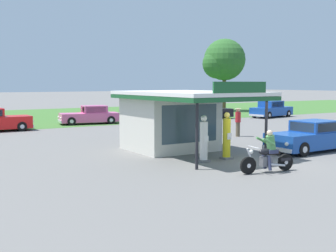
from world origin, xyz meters
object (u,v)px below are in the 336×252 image
object	(u,v)px
parked_car_second_row_spare	(163,116)
parked_car_back_row_left	(271,110)
parked_car_back_row_centre	(204,111)
featured_classic_sedan	(312,137)
parked_car_back_row_far_left	(90,116)
bystander_chatting_near_pumps	(238,121)
gas_pump_offside	(227,138)
gas_pump_nearside	(204,141)
motorcycle_with_rider	(268,155)

from	to	relation	value
parked_car_second_row_spare	parked_car_back_row_left	bearing A→B (deg)	4.26
parked_car_back_row_centre	parked_car_second_row_spare	bearing A→B (deg)	-155.70
featured_classic_sedan	parked_car_back_row_centre	xyz separation A→B (m)	(6.89, 17.92, 0.02)
parked_car_back_row_far_left	parked_car_back_row_left	xyz separation A→B (m)	(17.56, -2.92, 0.06)
parked_car_back_row_left	bystander_chatting_near_pumps	bearing A→B (deg)	-142.80
featured_classic_sedan	parked_car_back_row_left	bearing A→B (deg)	49.49
parked_car_back_row_far_left	parked_car_back_row_centre	size ratio (longest dim) A/B	0.91
parked_car_back_row_far_left	bystander_chatting_near_pumps	xyz separation A→B (m)	(4.55, -12.79, 0.29)
featured_classic_sedan	parked_car_back_row_left	xyz separation A→B (m)	(13.81, 16.17, 0.05)
gas_pump_offside	parked_car_back_row_left	bearing A→B (deg)	39.88
featured_classic_sedan	parked_car_back_row_centre	bearing A→B (deg)	68.98
bystander_chatting_near_pumps	parked_car_back_row_left	bearing A→B (deg)	37.20
featured_classic_sedan	parked_car_back_row_centre	world-z (taller)	parked_car_back_row_centre
gas_pump_offside	parked_car_second_row_spare	world-z (taller)	gas_pump_offside
gas_pump_offside	parked_car_back_row_far_left	bearing A→B (deg)	86.18
gas_pump_nearside	gas_pump_offside	distance (m)	1.25
featured_classic_sedan	parked_car_back_row_far_left	bearing A→B (deg)	101.09
parked_car_back_row_left	bystander_chatting_near_pumps	distance (m)	16.33
motorcycle_with_rider	parked_car_back_row_left	world-z (taller)	parked_car_back_row_left
parked_car_second_row_spare	parked_car_back_row_left	distance (m)	12.98
parked_car_back_row_left	parked_car_back_row_centre	distance (m)	7.15
gas_pump_offside	gas_pump_nearside	bearing A→B (deg)	-180.00
gas_pump_nearside	parked_car_back_row_left	distance (m)	25.47
parked_car_second_row_spare	featured_classic_sedan	bearing A→B (deg)	-93.26
parked_car_second_row_spare	parked_car_back_row_centre	distance (m)	6.61
gas_pump_nearside	motorcycle_with_rider	world-z (taller)	gas_pump_nearside
featured_classic_sedan	parked_car_back_row_far_left	size ratio (longest dim) A/B	0.98
gas_pump_offside	parked_car_second_row_spare	distance (m)	15.86
parked_car_back_row_far_left	parked_car_back_row_left	size ratio (longest dim) A/B	0.98
parked_car_back_row_left	featured_classic_sedan	bearing A→B (deg)	-130.51
gas_pump_nearside	bystander_chatting_near_pumps	distance (m)	9.15
parked_car_back_row_centre	motorcycle_with_rider	bearing A→B (deg)	-121.17
parked_car_back_row_centre	gas_pump_nearside	bearing A→B (deg)	-126.91
parked_car_second_row_spare	parked_car_back_row_far_left	world-z (taller)	parked_car_second_row_spare
parked_car_back_row_left	bystander_chatting_near_pumps	world-z (taller)	bystander_chatting_near_pumps
gas_pump_offside	parked_car_second_row_spare	size ratio (longest dim) A/B	0.38
motorcycle_with_rider	parked_car_back_row_far_left	xyz separation A→B (m)	(1.74, 21.61, 0.02)
motorcycle_with_rider	parked_car_back_row_centre	bearing A→B (deg)	58.83
motorcycle_with_rider	bystander_chatting_near_pumps	size ratio (longest dim) A/B	1.31
parked_car_second_row_spare	parked_car_back_row_far_left	size ratio (longest dim) A/B	1.06
gas_pump_offside	featured_classic_sedan	bearing A→B (deg)	-5.29
featured_classic_sedan	parked_car_back_row_far_left	world-z (taller)	featured_classic_sedan
gas_pump_nearside	parked_car_back_row_left	size ratio (longest dim) A/B	0.38
gas_pump_offside	parked_car_back_row_centre	distance (m)	21.12
motorcycle_with_rider	parked_car_second_row_spare	distance (m)	18.83
featured_classic_sedan	parked_car_back_row_centre	size ratio (longest dim) A/B	0.89
parked_car_back_row_left	parked_car_second_row_spare	bearing A→B (deg)	-175.74
parked_car_back_row_left	gas_pump_nearside	bearing A→B (deg)	-141.92
gas_pump_nearside	featured_classic_sedan	distance (m)	6.25
motorcycle_with_rider	parked_car_back_row_left	size ratio (longest dim) A/B	0.45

